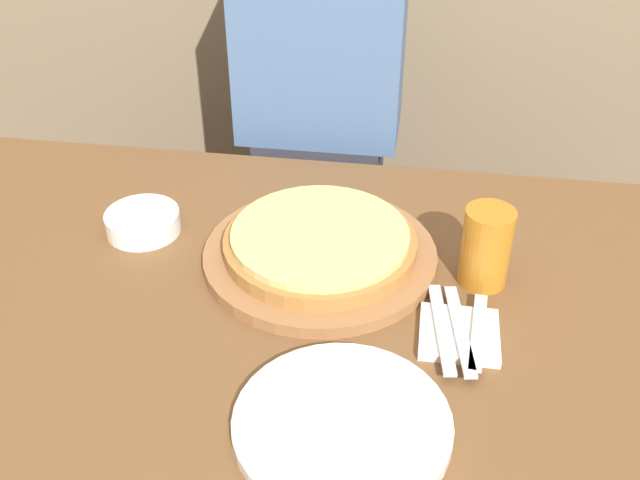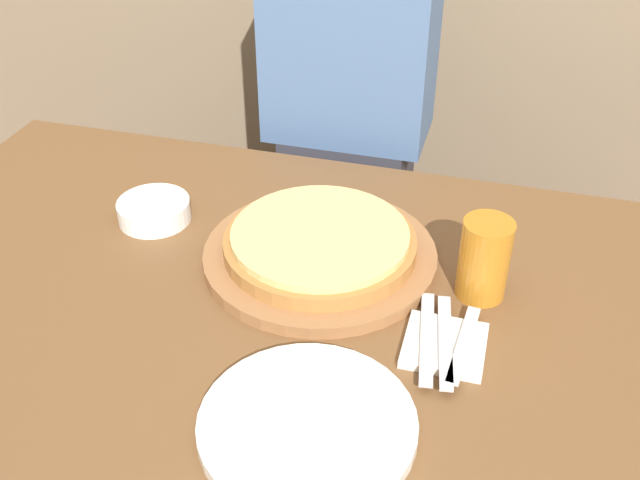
% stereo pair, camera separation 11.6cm
% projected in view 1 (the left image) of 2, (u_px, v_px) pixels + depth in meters
% --- Properties ---
extents(dining_table, '(1.44, 0.87, 0.70)m').
position_uv_depth(dining_table, '(306.00, 460.00, 1.30)').
color(dining_table, brown).
rests_on(dining_table, ground_plane).
extents(pizza_on_board, '(0.37, 0.37, 0.06)m').
position_uv_depth(pizza_on_board, '(320.00, 248.00, 1.18)').
color(pizza_on_board, '#99663D').
rests_on(pizza_on_board, dining_table).
extents(beer_glass, '(0.07, 0.07, 0.13)m').
position_uv_depth(beer_glass, '(486.00, 244.00, 1.11)').
color(beer_glass, '#B7701E').
rests_on(beer_glass, dining_table).
extents(dinner_plate, '(0.27, 0.27, 0.02)m').
position_uv_depth(dinner_plate, '(342.00, 424.00, 0.90)').
color(dinner_plate, white).
rests_on(dinner_plate, dining_table).
extents(side_bowl, '(0.12, 0.12, 0.04)m').
position_uv_depth(side_bowl, '(143.00, 222.00, 1.25)').
color(side_bowl, white).
rests_on(side_bowl, dining_table).
extents(napkin_stack, '(0.11, 0.11, 0.01)m').
position_uv_depth(napkin_stack, '(459.00, 334.00, 1.04)').
color(napkin_stack, white).
rests_on(napkin_stack, dining_table).
extents(fork, '(0.04, 0.19, 0.00)m').
position_uv_depth(fork, '(442.00, 328.00, 1.04)').
color(fork, silver).
rests_on(fork, napkin_stack).
extents(dinner_knife, '(0.05, 0.19, 0.00)m').
position_uv_depth(dinner_knife, '(460.00, 330.00, 1.03)').
color(dinner_knife, silver).
rests_on(dinner_knife, napkin_stack).
extents(spoon, '(0.03, 0.16, 0.00)m').
position_uv_depth(spoon, '(478.00, 331.00, 1.03)').
color(spoon, silver).
rests_on(spoon, napkin_stack).
extents(diner_person, '(0.33, 0.20, 1.29)m').
position_uv_depth(diner_person, '(321.00, 150.00, 1.63)').
color(diner_person, '#33333D').
rests_on(diner_person, ground_plane).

